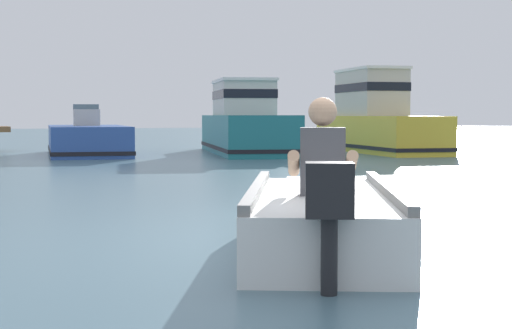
% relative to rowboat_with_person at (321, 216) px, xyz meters
% --- Properties ---
extents(ground_plane, '(120.00, 120.00, 0.00)m').
position_rel_rowboat_with_person_xyz_m(ground_plane, '(0.41, 0.24, -0.25)').
color(ground_plane, slate).
extents(rowboat_with_person, '(2.27, 3.56, 1.19)m').
position_rel_rowboat_with_person_xyz_m(rowboat_with_person, '(0.00, 0.00, 0.00)').
color(rowboat_with_person, white).
rests_on(rowboat_with_person, ground).
extents(moored_boat_blue, '(2.52, 5.05, 1.36)m').
position_rel_rowboat_with_person_xyz_m(moored_boat_blue, '(0.80, 15.98, 0.12)').
color(moored_boat_blue, '#2D519E').
rests_on(moored_boat_blue, ground).
extents(moored_boat_teal, '(3.19, 6.78, 2.07)m').
position_rel_rowboat_with_person_xyz_m(moored_boat_teal, '(5.12, 15.55, 0.53)').
color(moored_boat_teal, '#1E727A').
rests_on(moored_boat_teal, ground).
extents(moored_boat_yellow, '(2.51, 6.62, 2.43)m').
position_rel_rowboat_with_person_xyz_m(moored_boat_yellow, '(8.92, 14.95, 0.64)').
color(moored_boat_yellow, gold).
rests_on(moored_boat_yellow, ground).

